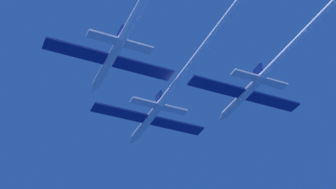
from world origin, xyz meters
TOP-DOWN VIEW (x-y plane):
  - jet_lead at (-0.47, -11.01)m, footprint 15.05×42.55m
  - jet_right_wing at (8.95, -19.76)m, footprint 15.05×43.14m

SIDE VIEW (x-z plane):
  - jet_lead at x=-0.47m, z-range -1.79..0.71m
  - jet_right_wing at x=8.95m, z-range -0.58..1.91m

